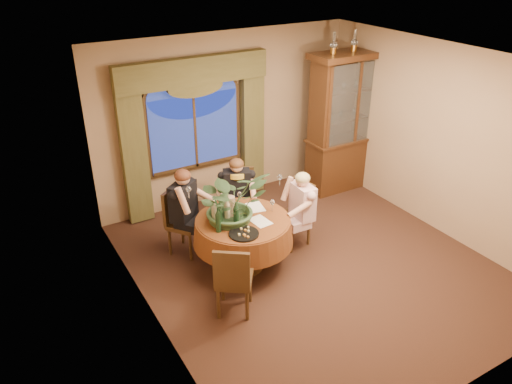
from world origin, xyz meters
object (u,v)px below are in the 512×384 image
person_pink (302,212)px  person_back (184,212)px  stoneware_vase (230,207)px  wine_bottle_1 (214,212)px  oil_lamp_center (355,40)px  chair_front_left (234,277)px  chair_back_right (241,202)px  chair_back (185,223)px  oil_lamp_right (374,38)px  wine_bottle_5 (218,220)px  wine_bottle_4 (220,215)px  china_cabinet (347,122)px  person_scarf (237,197)px  dining_table (243,243)px  wine_bottle_3 (236,213)px  chair_right (293,215)px  wine_bottle_0 (215,208)px  olive_bowl (244,217)px  centerpiece_plant (231,177)px  oil_lamp_left (334,43)px  wine_bottle_2 (227,210)px

person_pink → person_back: size_ratio=0.94×
stoneware_vase → wine_bottle_1: size_ratio=0.95×
oil_lamp_center → chair_front_left: 4.44m
chair_back_right → chair_back: same height
oil_lamp_right → person_back: size_ratio=0.26×
wine_bottle_5 → chair_front_left: bearing=-100.7°
chair_front_left → wine_bottle_4: wine_bottle_4 is taller
oil_lamp_center → china_cabinet: bearing=0.0°
person_scarf → person_back: bearing=29.1°
dining_table → wine_bottle_3: bearing=-151.3°
chair_back → stoneware_vase: stoneware_vase is taller
person_back → chair_right: bearing=121.2°
chair_back_right → chair_back: (-0.97, -0.14, 0.00)m
oil_lamp_right → chair_back: bearing=-171.4°
oil_lamp_right → wine_bottle_3: size_ratio=1.03×
wine_bottle_3 → wine_bottle_0: bearing=121.1°
chair_back_right → wine_bottle_5: (-0.86, -0.99, 0.44)m
oil_lamp_center → wine_bottle_1: bearing=-159.4°
person_scarf → wine_bottle_5: (-0.77, -0.93, 0.29)m
olive_bowl → wine_bottle_0: (-0.32, 0.21, 0.14)m
chair_right → wine_bottle_5: size_ratio=2.91×
person_pink → centerpiece_plant: centerpiece_plant is taller
oil_lamp_left → oil_lamp_right: 0.84m
dining_table → person_pink: (0.93, -0.04, 0.24)m
oil_lamp_right → stoneware_vase: bearing=-160.5°
person_scarf → chair_back_right: bearing=-124.6°
chair_front_left → olive_bowl: bearing=89.0°
chair_front_left → wine_bottle_5: (0.12, 0.62, 0.44)m
person_pink → person_back: 1.66m
chair_right → wine_bottle_2: size_ratio=2.91×
chair_back → china_cabinet: bearing=154.0°
oil_lamp_left → oil_lamp_right: (0.84, 0.00, 0.00)m
china_cabinet → wine_bottle_5: bearing=-156.3°
chair_right → chair_front_left: same height
person_pink → person_scarf: (-0.58, 0.85, 0.01)m
person_scarf → wine_bottle_4: 1.12m
stoneware_vase → person_scarf: bearing=55.9°
wine_bottle_1 → wine_bottle_5: same height
oil_lamp_center → chair_right: 3.06m
chair_front_left → person_back: person_back is taller
dining_table → chair_back: 0.91m
oil_lamp_left → wine_bottle_4: 3.46m
chair_right → chair_back: bearing=58.7°
person_scarf → wine_bottle_5: bearing=73.8°
wine_bottle_0 → oil_lamp_right: bearing=17.3°
oil_lamp_right → wine_bottle_4: (-3.57, -1.31, -1.67)m
chair_right → wine_bottle_1: (-1.26, -0.03, 0.44)m
wine_bottle_5 → chair_right: bearing=10.8°
dining_table → person_back: size_ratio=1.03×
oil_lamp_right → stoneware_vase: size_ratio=1.09×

